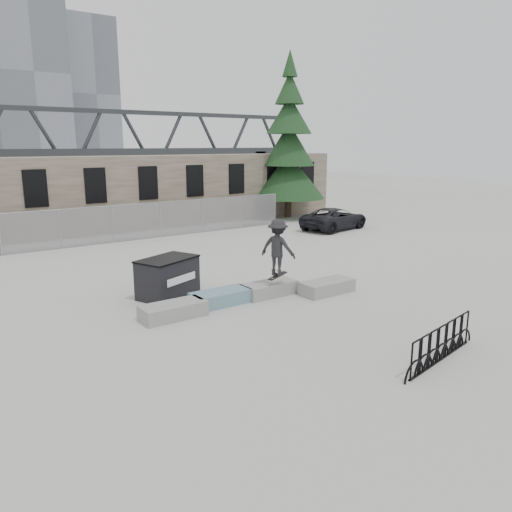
{
  "coord_description": "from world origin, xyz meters",
  "views": [
    {
      "loc": [
        -9.26,
        -13.39,
        5.21
      ],
      "look_at": [
        0.9,
        0.67,
        1.3
      ],
      "focal_mm": 35.0,
      "sensor_mm": 36.0,
      "label": 1
    }
  ],
  "objects_px": {
    "spruce_tree": "(289,152)",
    "planter_center_right": "(269,288)",
    "skateboarder": "(278,247)",
    "planter_offset": "(327,286)",
    "planter_far_left": "(173,310)",
    "bike_rack": "(442,344)",
    "planter_center_left": "(221,297)",
    "dumpster": "(168,277)",
    "suv": "(335,219)"
  },
  "relations": [
    {
      "from": "planter_far_left",
      "to": "planter_center_right",
      "type": "height_order",
      "value": "same"
    },
    {
      "from": "planter_center_right",
      "to": "dumpster",
      "type": "distance_m",
      "value": 3.56
    },
    {
      "from": "spruce_tree",
      "to": "skateboarder",
      "type": "distance_m",
      "value": 19.67
    },
    {
      "from": "suv",
      "to": "bike_rack",
      "type": "bearing_deg",
      "value": 133.39
    },
    {
      "from": "planter_center_right",
      "to": "spruce_tree",
      "type": "relative_size",
      "value": 0.17
    },
    {
      "from": "planter_center_left",
      "to": "suv",
      "type": "xyz_separation_m",
      "value": [
        13.67,
        8.56,
        0.42
      ]
    },
    {
      "from": "planter_center_right",
      "to": "dumpster",
      "type": "bearing_deg",
      "value": 146.41
    },
    {
      "from": "spruce_tree",
      "to": "planter_offset",
      "type": "bearing_deg",
      "value": -125.21
    },
    {
      "from": "planter_far_left",
      "to": "suv",
      "type": "height_order",
      "value": "suv"
    },
    {
      "from": "planter_center_left",
      "to": "bike_rack",
      "type": "height_order",
      "value": "bike_rack"
    },
    {
      "from": "planter_far_left",
      "to": "dumpster",
      "type": "bearing_deg",
      "value": 67.72
    },
    {
      "from": "suv",
      "to": "planter_center_right",
      "type": "bearing_deg",
      "value": 116.77
    },
    {
      "from": "planter_offset",
      "to": "bike_rack",
      "type": "distance_m",
      "value": 6.03
    },
    {
      "from": "bike_rack",
      "to": "skateboarder",
      "type": "bearing_deg",
      "value": 90.09
    },
    {
      "from": "planter_center_right",
      "to": "dumpster",
      "type": "relative_size",
      "value": 0.83
    },
    {
      "from": "planter_far_left",
      "to": "planter_offset",
      "type": "bearing_deg",
      "value": -8.68
    },
    {
      "from": "spruce_tree",
      "to": "planter_center_left",
      "type": "bearing_deg",
      "value": -135.65
    },
    {
      "from": "planter_offset",
      "to": "suv",
      "type": "bearing_deg",
      "value": 44.33
    },
    {
      "from": "dumpster",
      "to": "spruce_tree",
      "type": "height_order",
      "value": "spruce_tree"
    },
    {
      "from": "planter_center_left",
      "to": "planter_center_right",
      "type": "xyz_separation_m",
      "value": [
        1.93,
        -0.12,
        0.0
      ]
    },
    {
      "from": "bike_rack",
      "to": "skateboarder",
      "type": "height_order",
      "value": "skateboarder"
    },
    {
      "from": "spruce_tree",
      "to": "planter_center_right",
      "type": "bearing_deg",
      "value": -131.37
    },
    {
      "from": "suv",
      "to": "planter_far_left",
      "type": "bearing_deg",
      "value": 109.89
    },
    {
      "from": "skateboarder",
      "to": "planter_center_left",
      "type": "bearing_deg",
      "value": 51.82
    },
    {
      "from": "planter_center_left",
      "to": "planter_offset",
      "type": "distance_m",
      "value": 3.92
    },
    {
      "from": "planter_center_left",
      "to": "bike_rack",
      "type": "bearing_deg",
      "value": -73.45
    },
    {
      "from": "planter_far_left",
      "to": "skateboarder",
      "type": "relative_size",
      "value": 0.97
    },
    {
      "from": "skateboarder",
      "to": "planter_offset",
      "type": "bearing_deg",
      "value": -137.54
    },
    {
      "from": "planter_center_left",
      "to": "spruce_tree",
      "type": "distance_m",
      "value": 20.99
    },
    {
      "from": "dumpster",
      "to": "suv",
      "type": "relative_size",
      "value": 0.5
    },
    {
      "from": "planter_offset",
      "to": "suv",
      "type": "relative_size",
      "value": 0.41
    },
    {
      "from": "planter_far_left",
      "to": "planter_center_right",
      "type": "relative_size",
      "value": 1.0
    },
    {
      "from": "planter_far_left",
      "to": "planter_offset",
      "type": "relative_size",
      "value": 1.0
    },
    {
      "from": "bike_rack",
      "to": "planter_center_left",
      "type": "bearing_deg",
      "value": 106.55
    },
    {
      "from": "planter_far_left",
      "to": "skateboarder",
      "type": "height_order",
      "value": "skateboarder"
    },
    {
      "from": "planter_center_left",
      "to": "bike_rack",
      "type": "xyz_separation_m",
      "value": [
        2.06,
        -6.92,
        0.19
      ]
    },
    {
      "from": "planter_center_left",
      "to": "planter_center_right",
      "type": "bearing_deg",
      "value": -3.61
    },
    {
      "from": "planter_center_right",
      "to": "spruce_tree",
      "type": "xyz_separation_m",
      "value": [
        12.75,
        14.47,
        4.37
      ]
    },
    {
      "from": "suv",
      "to": "dumpster",
      "type": "bearing_deg",
      "value": 104.9
    },
    {
      "from": "planter_far_left",
      "to": "planter_center_right",
      "type": "xyz_separation_m",
      "value": [
        3.81,
        0.15,
        0.0
      ]
    },
    {
      "from": "planter_offset",
      "to": "bike_rack",
      "type": "xyz_separation_m",
      "value": [
        -1.7,
        -5.78,
        0.19
      ]
    },
    {
      "from": "planter_center_right",
      "to": "planter_offset",
      "type": "relative_size",
      "value": 1.0
    },
    {
      "from": "planter_offset",
      "to": "skateboarder",
      "type": "relative_size",
      "value": 0.97
    },
    {
      "from": "planter_offset",
      "to": "suv",
      "type": "height_order",
      "value": "suv"
    },
    {
      "from": "skateboarder",
      "to": "bike_rack",
      "type": "bearing_deg",
      "value": 154.31
    },
    {
      "from": "spruce_tree",
      "to": "skateboarder",
      "type": "relative_size",
      "value": 5.56
    },
    {
      "from": "skateboarder",
      "to": "planter_far_left",
      "type": "bearing_deg",
      "value": 61.64
    },
    {
      "from": "planter_far_left",
      "to": "planter_center_left",
      "type": "bearing_deg",
      "value": 8.28
    },
    {
      "from": "planter_center_right",
      "to": "skateboarder",
      "type": "xyz_separation_m",
      "value": [
        0.11,
        -0.33,
        1.51
      ]
    },
    {
      "from": "bike_rack",
      "to": "spruce_tree",
      "type": "relative_size",
      "value": 0.31
    }
  ]
}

